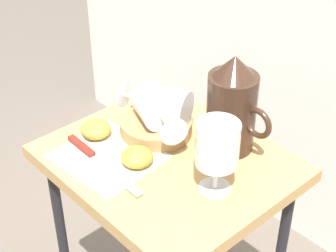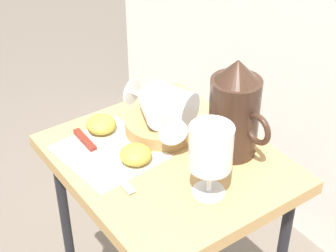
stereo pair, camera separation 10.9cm
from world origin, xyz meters
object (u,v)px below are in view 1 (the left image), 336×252
at_px(pitcher, 232,112).
at_px(wine_glass_upright, 217,148).
at_px(table, 168,187).
at_px(wine_glass_tipped_near, 156,107).
at_px(wine_glass_tipped_far, 166,105).
at_px(knife, 93,156).
at_px(basket_tray, 156,126).
at_px(apple_half_right, 137,157).
at_px(apple_half_left, 96,129).

distance_m(pitcher, wine_glass_upright, 0.15).
distance_m(table, wine_glass_tipped_near, 0.18).
distance_m(wine_glass_upright, wine_glass_tipped_far, 0.21).
distance_m(wine_glass_upright, knife, 0.28).
relative_size(table, basket_tray, 4.15).
height_order(wine_glass_upright, knife, wine_glass_upright).
height_order(pitcher, wine_glass_upright, pitcher).
height_order(wine_glass_tipped_far, apple_half_right, wine_glass_tipped_far).
xyz_separation_m(basket_tray, pitcher, (0.14, 0.08, 0.07)).
relative_size(wine_glass_tipped_near, knife, 0.68).
xyz_separation_m(pitcher, wine_glass_tipped_near, (-0.13, -0.09, -0.01)).
distance_m(table, wine_glass_upright, 0.23).
relative_size(basket_tray, wine_glass_tipped_far, 0.95).
xyz_separation_m(wine_glass_tipped_far, apple_half_right, (0.04, -0.12, -0.05)).
relative_size(pitcher, apple_half_left, 3.26).
distance_m(basket_tray, apple_half_left, 0.13).
height_order(wine_glass_upright, apple_half_right, wine_glass_upright).
distance_m(wine_glass_tipped_far, knife, 0.19).
height_order(basket_tray, wine_glass_tipped_far, wine_glass_tipped_far).
xyz_separation_m(wine_glass_upright, apple_half_right, (-0.16, -0.06, -0.08)).
xyz_separation_m(pitcher, wine_glass_tipped_far, (-0.13, -0.07, -0.01)).
distance_m(pitcher, apple_half_left, 0.30).
relative_size(pitcher, knife, 0.89).
xyz_separation_m(wine_glass_upright, wine_glass_tipped_near, (-0.21, 0.03, -0.03)).
height_order(basket_tray, knife, basket_tray).
bearing_deg(pitcher, knife, -123.36).
distance_m(wine_glass_tipped_near, apple_half_right, 0.12).
distance_m(apple_half_right, knife, 0.10).
bearing_deg(basket_tray, knife, -95.93).
height_order(table, wine_glass_tipped_far, wine_glass_tipped_far).
distance_m(wine_glass_tipped_near, knife, 0.17).
bearing_deg(wine_glass_upright, pitcher, 121.24).
bearing_deg(wine_glass_upright, wine_glass_tipped_far, 164.19).
relative_size(pitcher, apple_half_right, 3.26).
distance_m(pitcher, wine_glass_tipped_far, 0.14).
xyz_separation_m(table, apple_half_left, (-0.16, -0.07, 0.10)).
bearing_deg(pitcher, wine_glass_tipped_far, -151.84).
relative_size(table, wine_glass_tipped_far, 3.93).
xyz_separation_m(table, wine_glass_upright, (0.13, -0.00, 0.18)).
bearing_deg(knife, apple_half_right, 34.83).
relative_size(pitcher, wine_glass_upright, 1.42).
bearing_deg(table, wine_glass_tipped_far, 140.19).
distance_m(table, knife, 0.18).
bearing_deg(basket_tray, wine_glass_tipped_near, -41.82).
distance_m(wine_glass_tipped_near, apple_half_left, 0.14).
xyz_separation_m(wine_glass_tipped_far, apple_half_left, (-0.09, -0.12, -0.05)).
bearing_deg(knife, basket_tray, 84.07).
height_order(table, basket_tray, basket_tray).
distance_m(wine_glass_tipped_near, wine_glass_tipped_far, 0.02).
bearing_deg(apple_half_right, wine_glass_upright, 22.05).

